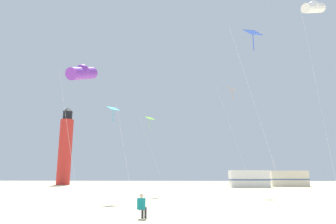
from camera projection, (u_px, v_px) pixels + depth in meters
kite_flyer_standing at (142, 205)px, 14.17m from camera, size 0.43×0.56×1.16m
kite_tube_violet at (82, 73)px, 16.92m from camera, size 1.80×2.58×8.42m
kite_tube_white at (314, 8)px, 21.72m from camera, size 2.39×2.09×14.70m
kite_diamond_cyan at (114, 112)px, 25.35m from camera, size 2.34×2.40×7.79m
kite_diamond_blue at (253, 39)px, 17.93m from camera, size 2.46×2.17×10.73m
kite_diamond_orange at (232, 93)px, 33.17m from camera, size 3.35×2.55×11.71m
kite_diamond_lime at (150, 121)px, 32.39m from camera, size 2.91×2.56×8.31m
lighthouse_distant at (65, 148)px, 64.42m from camera, size 2.80×2.80×16.80m
rv_van_white at (249, 179)px, 49.66m from camera, size 6.60×2.82×2.80m
rv_van_cream at (289, 179)px, 53.59m from camera, size 6.52×2.57×2.80m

